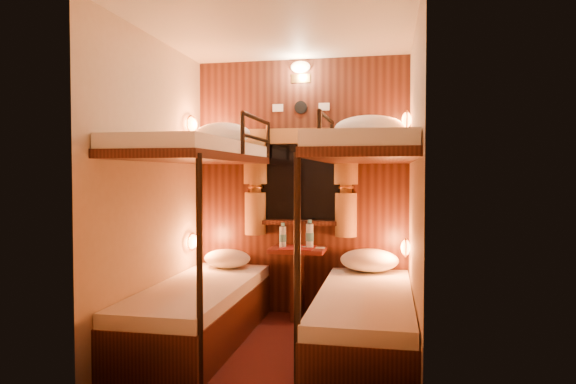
% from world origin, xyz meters
% --- Properties ---
extents(floor, '(2.10, 2.10, 0.00)m').
position_xyz_m(floor, '(0.00, 0.00, 0.00)').
color(floor, '#3D1011').
rests_on(floor, ground).
extents(ceiling, '(2.10, 2.10, 0.00)m').
position_xyz_m(ceiling, '(0.00, 0.00, 2.40)').
color(ceiling, silver).
rests_on(ceiling, wall_back).
extents(wall_back, '(2.40, 0.00, 2.40)m').
position_xyz_m(wall_back, '(0.00, 1.05, 1.20)').
color(wall_back, '#C6B293').
rests_on(wall_back, floor).
extents(wall_front, '(2.40, 0.00, 2.40)m').
position_xyz_m(wall_front, '(0.00, -1.05, 1.20)').
color(wall_front, '#C6B293').
rests_on(wall_front, floor).
extents(wall_left, '(0.00, 2.40, 2.40)m').
position_xyz_m(wall_left, '(-1.00, 0.00, 1.20)').
color(wall_left, '#C6B293').
rests_on(wall_left, floor).
extents(wall_right, '(0.00, 2.40, 2.40)m').
position_xyz_m(wall_right, '(1.00, 0.00, 1.20)').
color(wall_right, '#C6B293').
rests_on(wall_right, floor).
extents(back_panel, '(2.00, 0.03, 2.40)m').
position_xyz_m(back_panel, '(0.00, 1.04, 1.20)').
color(back_panel, black).
rests_on(back_panel, floor).
extents(bunk_left, '(0.72, 1.90, 1.82)m').
position_xyz_m(bunk_left, '(-0.65, 0.07, 0.56)').
color(bunk_left, black).
rests_on(bunk_left, floor).
extents(bunk_right, '(0.72, 1.90, 1.82)m').
position_xyz_m(bunk_right, '(0.65, 0.07, 0.56)').
color(bunk_right, black).
rests_on(bunk_right, floor).
extents(window, '(1.00, 0.12, 0.79)m').
position_xyz_m(window, '(0.00, 1.00, 1.18)').
color(window, black).
rests_on(window, back_panel).
extents(curtains, '(1.10, 0.22, 1.00)m').
position_xyz_m(curtains, '(0.00, 0.97, 1.26)').
color(curtains, olive).
rests_on(curtains, back_panel).
extents(back_fixtures, '(0.54, 0.09, 0.48)m').
position_xyz_m(back_fixtures, '(0.00, 1.00, 2.25)').
color(back_fixtures, black).
rests_on(back_fixtures, back_panel).
extents(reading_lamps, '(2.00, 0.20, 1.25)m').
position_xyz_m(reading_lamps, '(-0.00, 0.70, 1.24)').
color(reading_lamps, orange).
rests_on(reading_lamps, wall_left).
extents(table, '(0.50, 0.34, 0.66)m').
position_xyz_m(table, '(0.00, 0.85, 0.41)').
color(table, '#501E12').
rests_on(table, floor).
extents(bottle_left, '(0.07, 0.07, 0.23)m').
position_xyz_m(bottle_left, '(-0.14, 0.85, 0.75)').
color(bottle_left, '#99BFE5').
rests_on(bottle_left, table).
extents(bottle_right, '(0.07, 0.07, 0.26)m').
position_xyz_m(bottle_right, '(0.11, 0.88, 0.76)').
color(bottle_right, '#99BFE5').
rests_on(bottle_right, table).
extents(sachet_a, '(0.09, 0.06, 0.01)m').
position_xyz_m(sachet_a, '(0.21, 0.87, 0.65)').
color(sachet_a, silver).
rests_on(sachet_a, table).
extents(sachet_b, '(0.10, 0.09, 0.01)m').
position_xyz_m(sachet_b, '(0.07, 0.90, 0.65)').
color(sachet_b, silver).
rests_on(sachet_b, table).
extents(pillow_lower_left, '(0.44, 0.31, 0.17)m').
position_xyz_m(pillow_lower_left, '(-0.65, 0.78, 0.54)').
color(pillow_lower_left, white).
rests_on(pillow_lower_left, bunk_left).
extents(pillow_lower_right, '(0.52, 0.37, 0.20)m').
position_xyz_m(pillow_lower_right, '(0.65, 0.84, 0.56)').
color(pillow_lower_right, white).
rests_on(pillow_lower_right, bunk_right).
extents(pillow_upper_left, '(0.51, 0.36, 0.20)m').
position_xyz_m(pillow_upper_left, '(-0.65, 0.67, 1.69)').
color(pillow_upper_left, white).
rests_on(pillow_upper_left, bunk_left).
extents(pillow_upper_right, '(0.62, 0.44, 0.24)m').
position_xyz_m(pillow_upper_right, '(0.65, 0.73, 1.71)').
color(pillow_upper_right, white).
rests_on(pillow_upper_right, bunk_right).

